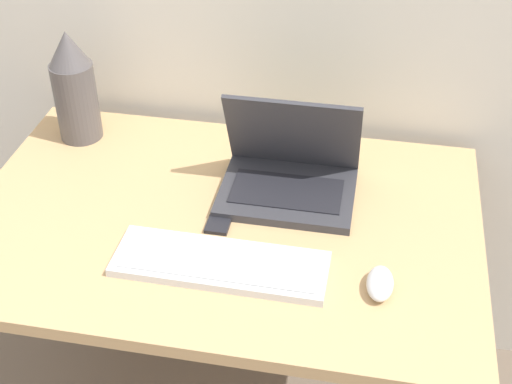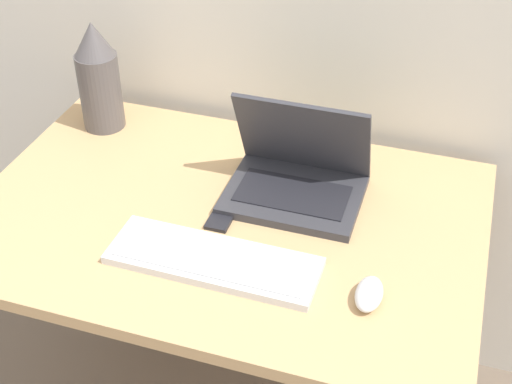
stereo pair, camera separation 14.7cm
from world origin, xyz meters
name	(u,v)px [view 1 (the left image)]	position (x,y,z in m)	size (l,w,h in m)	color
desk	(223,249)	(0.00, 0.38, 0.65)	(1.13, 0.76, 0.75)	tan
laptop	(289,172)	(0.13, 0.51, 0.80)	(0.30, 0.24, 0.24)	#333338
keyboard	(220,264)	(0.03, 0.22, 0.76)	(0.43, 0.15, 0.02)	silver
mouse	(380,283)	(0.35, 0.21, 0.77)	(0.05, 0.10, 0.04)	silver
vase	(74,87)	(-0.43, 0.64, 0.89)	(0.11, 0.11, 0.29)	#514C4C
mp3_player	(220,225)	(0.00, 0.34, 0.76)	(0.05, 0.06, 0.01)	black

